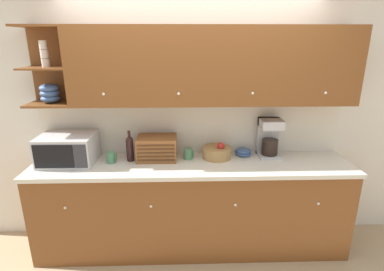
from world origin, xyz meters
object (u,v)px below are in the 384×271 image
(mug_blue_second, at_px, (111,157))
(coffee_maker, at_px, (269,137))
(wine_bottle, at_px, (130,147))
(microwave, at_px, (68,149))
(bread_box, at_px, (157,148))
(fruit_basket, at_px, (217,152))
(mug, at_px, (188,154))
(bowl_stack_on_counter, at_px, (243,152))

(mug_blue_second, height_order, coffee_maker, coffee_maker)
(wine_bottle, bearing_deg, microwave, -177.25)
(microwave, xyz_separation_m, mug_blue_second, (0.42, -0.02, -0.09))
(mug_blue_second, height_order, bread_box, bread_box)
(wine_bottle, xyz_separation_m, fruit_basket, (0.87, 0.05, -0.08))
(wine_bottle, distance_m, mug, 0.58)
(coffee_maker, bearing_deg, mug, -175.74)
(bowl_stack_on_counter, height_order, coffee_maker, coffee_maker)
(microwave, height_order, coffee_maker, coffee_maker)
(mug, xyz_separation_m, bowl_stack_on_counter, (0.58, 0.08, -0.02))
(microwave, relative_size, fruit_basket, 1.76)
(wine_bottle, height_order, coffee_maker, coffee_maker)
(wine_bottle, relative_size, fruit_basket, 1.07)
(mug, distance_m, bowl_stack_on_counter, 0.58)
(mug_blue_second, relative_size, bowl_stack_on_counter, 0.64)
(mug, height_order, fruit_basket, fruit_basket)
(wine_bottle, xyz_separation_m, mug, (0.58, 0.03, -0.09))
(fruit_basket, bearing_deg, bread_box, -178.47)
(mug, distance_m, fruit_basket, 0.29)
(microwave, distance_m, mug_blue_second, 0.42)
(microwave, height_order, bowl_stack_on_counter, microwave)
(mug_blue_second, xyz_separation_m, bowl_stack_on_counter, (1.33, 0.16, -0.02))
(mug_blue_second, height_order, fruit_basket, fruit_basket)
(mug_blue_second, height_order, mug, mug_blue_second)
(bread_box, bearing_deg, mug_blue_second, -169.38)
(microwave, distance_m, coffee_maker, 2.01)
(mug, relative_size, fruit_basket, 0.35)
(bread_box, distance_m, mug, 0.32)
(microwave, bearing_deg, fruit_basket, 3.18)
(mug, bearing_deg, bread_box, 179.57)
(bread_box, height_order, fruit_basket, bread_box)
(fruit_basket, xyz_separation_m, coffee_maker, (0.54, 0.04, 0.14))
(fruit_basket, bearing_deg, bowl_stack_on_counter, 12.32)
(bowl_stack_on_counter, bearing_deg, mug_blue_second, -173.09)
(microwave, height_order, mug_blue_second, microwave)
(mug_blue_second, bearing_deg, fruit_basket, 5.41)
(wine_bottle, height_order, fruit_basket, wine_bottle)
(wine_bottle, xyz_separation_m, bread_box, (0.26, 0.04, -0.02))
(coffee_maker, bearing_deg, bowl_stack_on_counter, 175.73)
(mug_blue_second, xyz_separation_m, coffee_maker, (1.59, 0.14, 0.14))
(fruit_basket, relative_size, bowl_stack_on_counter, 1.72)
(mug_blue_second, distance_m, bowl_stack_on_counter, 1.34)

